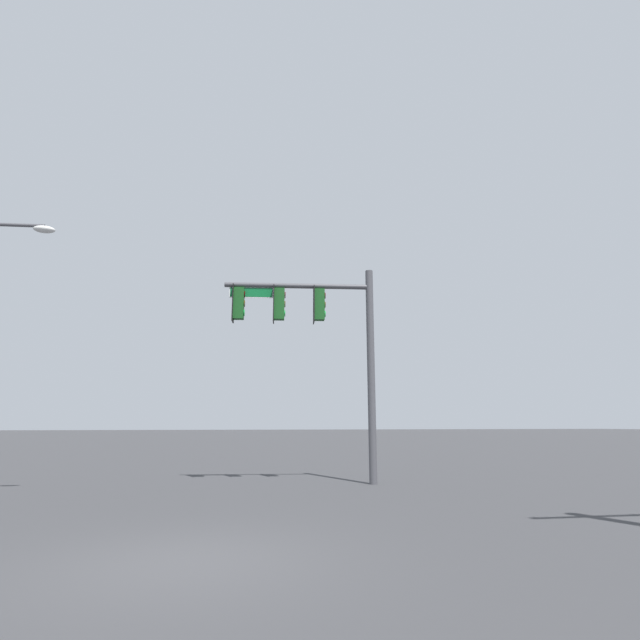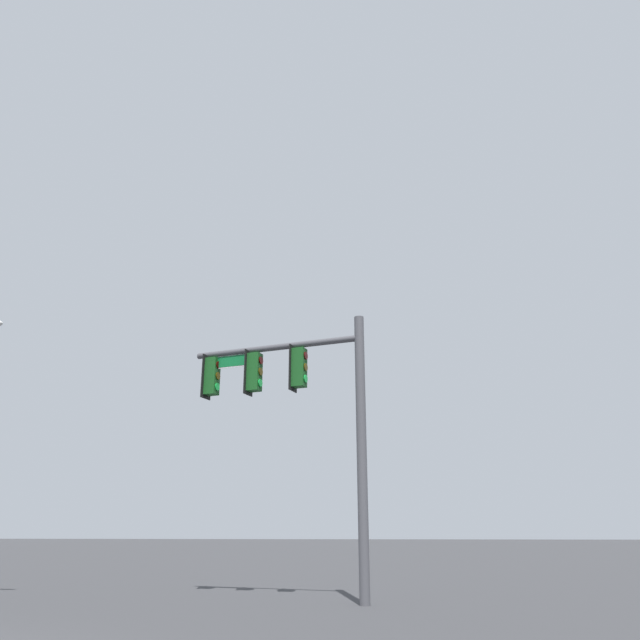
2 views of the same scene
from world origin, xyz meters
The scene contains 2 objects.
ground_plane centered at (0.00, 0.00, 0.00)m, with size 400.00×400.00×0.00m, color #38383A.
signal_pole_near centered at (-4.33, -8.53, 5.09)m, with size 5.13×1.34×7.28m.
Camera 1 is at (0.14, 7.80, 1.90)m, focal length 28.00 mm.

